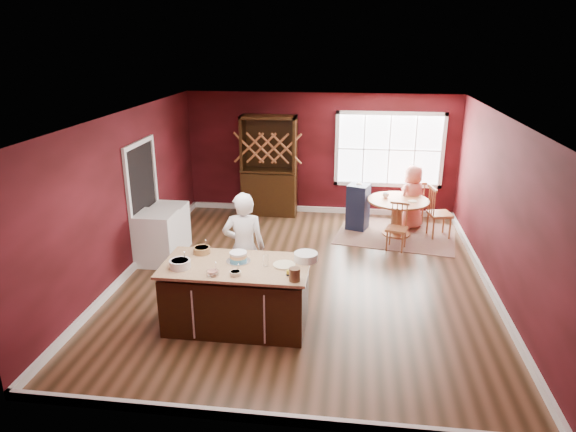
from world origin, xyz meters
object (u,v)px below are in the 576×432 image
object	(u,v)px
dryer	(170,227)
layer_cake	(238,257)
dining_table	(398,210)
hutch	(269,166)
washer	(158,238)
seated_woman	(412,197)
baker	(244,248)
high_chair	(358,206)
toddler	(361,190)
kitchen_island	(237,296)
chair_east	(440,212)
chair_south	(397,227)
chair_north	(414,201)

from	to	relation	value
dryer	layer_cake	bearing A→B (deg)	-52.20
dining_table	hutch	distance (m)	3.01
layer_cake	washer	size ratio (longest dim) A/B	0.36
layer_cake	seated_woman	xyz separation A→B (m)	(2.76, 4.16, -0.31)
baker	high_chair	bearing A→B (deg)	-125.24
baker	hutch	xyz separation A→B (m)	(-0.30, 4.10, 0.25)
toddler	dryer	size ratio (longest dim) A/B	0.30
toddler	hutch	size ratio (longest dim) A/B	0.12
kitchen_island	dryer	xyz separation A→B (m)	(-1.85, 2.51, 0.00)
dining_table	kitchen_island	bearing A→B (deg)	-122.66
kitchen_island	hutch	distance (m)	4.87
chair_east	toddler	distance (m)	1.64
high_chair	hutch	bearing A→B (deg)	177.76
kitchen_island	chair_south	size ratio (longest dim) A/B	2.19
layer_cake	chair_east	size ratio (longest dim) A/B	0.32
kitchen_island	toddler	distance (m)	4.52
washer	dryer	size ratio (longest dim) A/B	1.06
dryer	washer	bearing A→B (deg)	-90.00
baker	chair_east	size ratio (longest dim) A/B	1.63
layer_cake	high_chair	xyz separation A→B (m)	(1.64, 3.97, -0.49)
toddler	hutch	distance (m)	2.15
chair_south	seated_woman	bearing A→B (deg)	87.62
seated_woman	washer	xyz separation A→B (m)	(-4.62, -2.39, -0.21)
hutch	dryer	world-z (taller)	hutch
baker	washer	distance (m)	2.19
layer_cake	washer	xyz separation A→B (m)	(-1.87, 1.76, -0.52)
dining_table	layer_cake	bearing A→B (deg)	-123.26
chair_north	toddler	xyz separation A→B (m)	(-1.16, -0.45, 0.33)
baker	chair_south	xyz separation A→B (m)	(2.42, 2.33, -0.41)
chair_east	chair_north	distance (m)	0.90
baker	dryer	distance (m)	2.59
dining_table	chair_north	size ratio (longest dim) A/B	1.27
washer	layer_cake	bearing A→B (deg)	-43.41
dining_table	high_chair	distance (m)	0.83
baker	high_chair	world-z (taller)	baker
washer	seated_woman	bearing A→B (deg)	27.37
layer_cake	washer	distance (m)	2.62
baker	chair_north	xyz separation A→B (m)	(2.90, 3.92, -0.38)
chair_north	dryer	bearing A→B (deg)	15.01
high_chair	kitchen_island	bearing A→B (deg)	-94.14
high_chair	hutch	world-z (taller)	hutch
seated_woman	baker	bearing A→B (deg)	12.28
chair_east	chair_south	bearing A→B (deg)	119.10
high_chair	baker	bearing A→B (deg)	-98.71
chair_north	hutch	xyz separation A→B (m)	(-3.20, 0.19, 0.63)
kitchen_island	chair_north	distance (m)	5.44
hutch	baker	bearing A→B (deg)	-85.87
dining_table	hutch	bearing A→B (deg)	160.42
dining_table	seated_woman	size ratio (longest dim) A/B	0.90
dining_table	washer	xyz separation A→B (m)	(-4.30, -1.95, -0.07)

